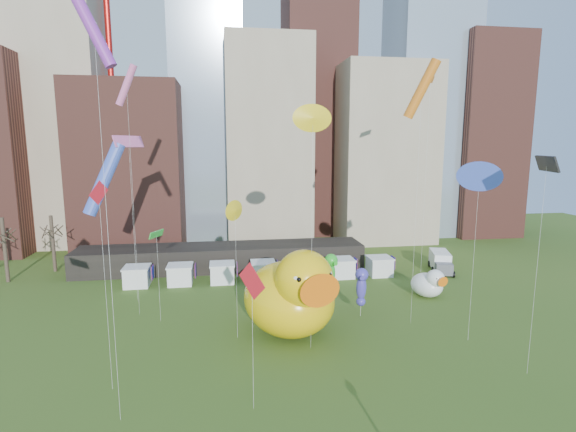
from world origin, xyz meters
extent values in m
cube|color=gray|center=(-30.00, 62.00, 21.00)|extent=(14.00, 12.00, 42.00)
cube|color=brown|center=(-18.00, 56.00, 13.00)|extent=(16.00, 14.00, 26.00)
cube|color=#8C9EB2|center=(-6.00, 64.00, 27.50)|extent=(12.00, 12.00, 55.00)
cube|color=gray|center=(4.00, 60.00, 17.00)|extent=(14.00, 14.00, 34.00)
cube|color=brown|center=(14.00, 66.00, 34.00)|extent=(12.00, 12.00, 68.00)
cube|color=gray|center=(24.00, 58.00, 15.00)|extent=(16.00, 14.00, 30.00)
cube|color=#8C9EB2|center=(34.00, 62.00, 24.00)|extent=(14.00, 12.00, 48.00)
cube|color=brown|center=(44.00, 60.00, 18.00)|extent=(12.00, 12.00, 36.00)
cylinder|color=red|center=(-22.00, 64.00, 38.00)|extent=(1.00, 1.00, 76.00)
cylinder|color=red|center=(30.00, 64.00, 38.00)|extent=(1.00, 1.00, 76.00)
cube|color=black|center=(-4.00, 42.00, 1.60)|extent=(38.00, 6.00, 3.20)
cube|color=white|center=(-14.00, 36.00, 1.10)|extent=(2.80, 2.80, 2.20)
cube|color=red|center=(-12.20, 36.00, 1.60)|extent=(0.08, 1.40, 1.60)
cube|color=white|center=(-9.00, 36.00, 1.10)|extent=(2.80, 2.80, 2.20)
cube|color=red|center=(-7.20, 36.00, 1.60)|extent=(0.08, 1.40, 1.60)
cube|color=white|center=(-4.00, 36.00, 1.10)|extent=(2.80, 2.80, 2.20)
cube|color=red|center=(-2.20, 36.00, 1.60)|extent=(0.08, 1.40, 1.60)
cube|color=white|center=(1.00, 36.00, 1.10)|extent=(2.80, 2.80, 2.20)
cube|color=red|center=(2.80, 36.00, 1.60)|extent=(0.08, 1.40, 1.60)
cube|color=white|center=(6.00, 36.00, 1.10)|extent=(2.80, 2.80, 2.20)
cube|color=red|center=(7.80, 36.00, 1.60)|extent=(0.08, 1.40, 1.60)
cube|color=white|center=(11.00, 36.00, 1.10)|extent=(2.80, 2.80, 2.20)
cube|color=red|center=(12.80, 36.00, 1.60)|extent=(0.08, 1.40, 1.60)
cube|color=white|center=(16.00, 36.00, 1.10)|extent=(2.80, 2.80, 2.20)
cube|color=red|center=(17.80, 36.00, 1.60)|extent=(0.08, 1.40, 1.60)
cylinder|color=#382B21|center=(-30.00, 40.00, 4.00)|extent=(0.44, 0.44, 8.00)
cylinder|color=#382B21|center=(-26.00, 44.00, 3.75)|extent=(0.44, 0.44, 7.50)
ellipsoid|color=yellow|center=(1.85, 20.44, 3.20)|extent=(10.08, 10.97, 6.40)
ellipsoid|color=yellow|center=(0.81, 23.82, 3.03)|extent=(2.51, 2.20, 2.59)
sphere|color=yellow|center=(2.69, 17.70, 5.77)|extent=(6.01, 6.01, 4.81)
cone|color=orange|center=(3.30, 15.75, 5.61)|extent=(3.17, 2.85, 2.65)
sphere|color=white|center=(1.82, 16.05, 6.42)|extent=(0.87, 0.87, 0.87)
sphere|color=white|center=(4.35, 16.83, 6.42)|extent=(0.87, 0.87, 0.87)
sphere|color=black|center=(1.94, 15.66, 6.42)|extent=(0.43, 0.43, 0.43)
sphere|color=black|center=(4.47, 16.44, 6.42)|extent=(0.43, 0.43, 0.43)
ellipsoid|color=white|center=(18.34, 27.57, 1.31)|extent=(4.20, 4.54, 2.62)
ellipsoid|color=white|center=(17.87, 28.94, 1.24)|extent=(1.04, 0.92, 1.06)
sphere|color=white|center=(18.72, 26.46, 2.36)|extent=(2.50, 2.50, 1.97)
cone|color=orange|center=(18.99, 25.67, 2.29)|extent=(1.31, 1.19, 1.08)
sphere|color=white|center=(18.38, 25.78, 2.62)|extent=(0.35, 0.35, 0.35)
sphere|color=white|center=(19.41, 26.13, 2.62)|extent=(0.35, 0.35, 0.35)
sphere|color=black|center=(18.44, 25.62, 2.62)|extent=(0.18, 0.18, 0.18)
sphere|color=black|center=(19.46, 25.97, 2.62)|extent=(0.18, 0.18, 0.18)
cylinder|color=silver|center=(6.63, 24.63, 2.01)|extent=(0.03, 0.03, 4.03)
ellipsoid|color=green|center=(6.63, 24.63, 4.03)|extent=(1.15, 1.01, 2.54)
sphere|color=green|center=(6.63, 24.48, 5.39)|extent=(1.54, 1.54, 1.30)
cone|color=green|center=(6.63, 23.90, 5.32)|extent=(0.62, 0.89, 0.45)
sphere|color=green|center=(6.63, 24.68, 2.57)|extent=(0.91, 0.91, 0.91)
cylinder|color=silver|center=(9.38, 23.21, 1.45)|extent=(0.03, 0.03, 2.91)
ellipsoid|color=#4239AD|center=(9.38, 23.21, 2.91)|extent=(1.16, 1.03, 2.50)
sphere|color=#4239AD|center=(9.38, 23.06, 4.25)|extent=(1.56, 1.56, 1.28)
cone|color=#4239AD|center=(9.38, 22.49, 4.18)|extent=(0.64, 0.89, 0.45)
sphere|color=#4239AD|center=(9.38, 23.26, 1.47)|extent=(0.89, 0.89, 0.89)
cube|color=white|center=(24.90, 37.19, 1.39)|extent=(3.39, 4.93, 2.24)
cube|color=#595960|center=(24.04, 34.44, 0.94)|extent=(2.45, 2.16, 1.44)
cylinder|color=black|center=(23.34, 35.98, 0.40)|extent=(0.45, 0.84, 0.81)
cylinder|color=black|center=(25.49, 35.31, 0.40)|extent=(0.45, 0.84, 0.81)
cylinder|color=black|center=(24.25, 38.89, 0.40)|extent=(0.45, 0.84, 0.81)
cylinder|color=black|center=(26.39, 38.22, 0.40)|extent=(0.45, 0.84, 0.81)
cylinder|color=silver|center=(-2.03, 9.61, 4.20)|extent=(0.02, 0.02, 8.40)
cube|color=red|center=(-2.03, 9.61, 8.40)|extent=(1.47, 1.79, 2.29)
cylinder|color=silver|center=(-13.04, 30.90, 8.45)|extent=(0.02, 0.02, 16.90)
cube|color=pink|center=(-13.04, 30.90, 16.90)|extent=(2.50, 3.60, 1.19)
cylinder|color=silver|center=(3.23, 17.32, 9.27)|extent=(0.02, 0.02, 18.55)
cone|color=yellow|center=(3.23, 17.32, 18.55)|extent=(2.14, 0.61, 2.13)
cylinder|color=silver|center=(16.83, 16.68, 7.02)|extent=(0.02, 0.02, 14.04)
cone|color=blue|center=(16.83, 16.68, 14.04)|extent=(1.92, 1.89, 2.39)
cylinder|color=silver|center=(19.60, 31.74, 11.96)|extent=(0.02, 0.02, 23.92)
cube|color=orange|center=(19.60, 31.74, 23.92)|extent=(1.85, 2.15, 0.77)
cylinder|color=silver|center=(-10.13, 9.67, 11.18)|extent=(0.02, 0.02, 22.35)
cylinder|color=purple|center=(-10.13, 9.67, 22.35)|extent=(2.24, 0.93, 3.69)
cylinder|color=silver|center=(-11.46, 13.32, 6.76)|extent=(0.02, 0.02, 13.52)
cube|color=red|center=(-11.46, 13.32, 13.52)|extent=(0.86, 1.33, 1.56)
cylinder|color=silver|center=(-12.14, 26.98, 10.97)|extent=(0.02, 0.02, 21.94)
cylinder|color=pink|center=(-12.14, 26.98, 21.94)|extent=(2.32, 1.19, 3.79)
cylinder|color=silver|center=(18.05, 10.93, 7.64)|extent=(0.02, 0.02, 15.27)
cube|color=black|center=(18.05, 10.93, 15.27)|extent=(1.64, 3.44, 1.06)
cylinder|color=silver|center=(-9.80, 24.73, 4.23)|extent=(0.02, 0.02, 8.47)
cube|color=green|center=(-9.80, 24.73, 8.47)|extent=(1.15, 1.98, 0.64)
cylinder|color=silver|center=(-2.70, 20.12, 5.59)|extent=(0.02, 0.02, 11.17)
cone|color=yellow|center=(-2.70, 20.12, 11.17)|extent=(1.14, 1.54, 1.71)
cylinder|color=silver|center=(-15.24, 29.40, 6.62)|extent=(0.02, 0.02, 13.24)
cylinder|color=blue|center=(-15.24, 29.40, 13.24)|extent=(4.49, 2.73, 7.37)
cylinder|color=silver|center=(13.55, 20.93, 10.65)|extent=(0.02, 0.02, 21.30)
cylinder|color=orange|center=(13.55, 20.93, 21.30)|extent=(3.01, 2.28, 5.09)
camera|label=1|loc=(-3.58, -15.55, 16.45)|focal=27.00mm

